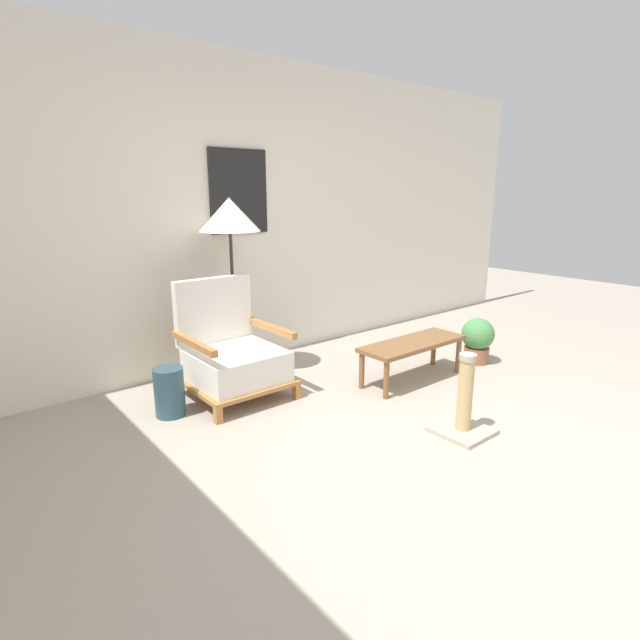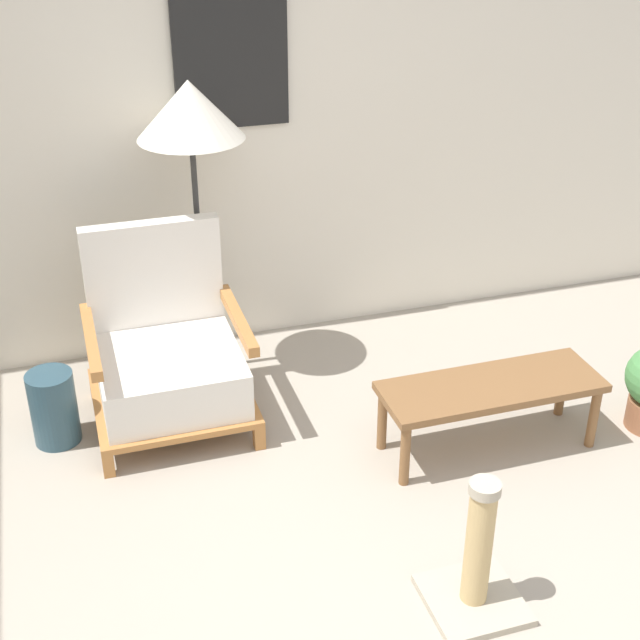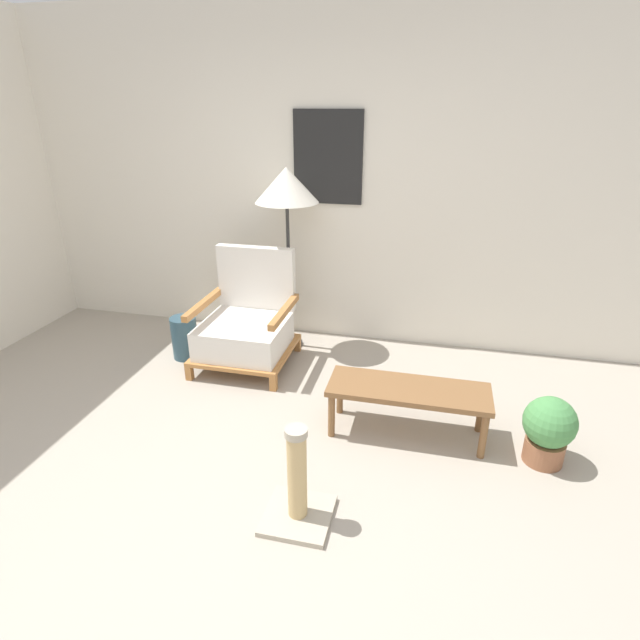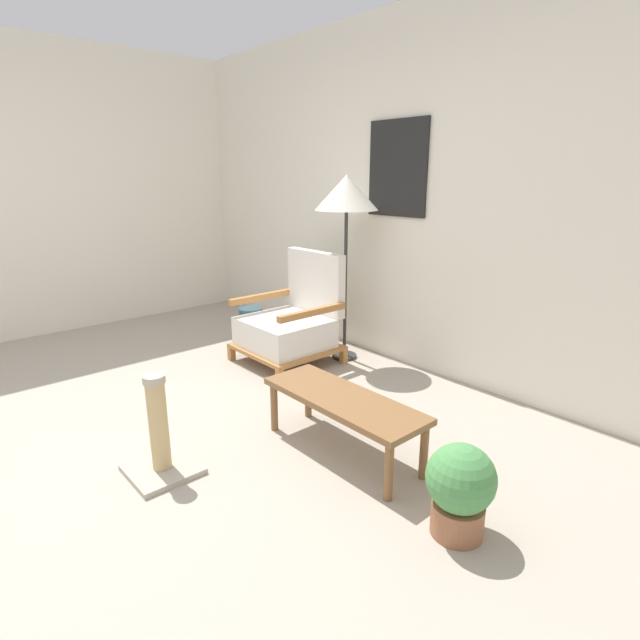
# 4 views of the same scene
# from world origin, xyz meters

# --- Properties ---
(ground_plane) EXTENTS (14.00, 14.00, 0.00)m
(ground_plane) POSITION_xyz_m (0.00, 0.00, 0.00)
(ground_plane) COLOR #A89E8E
(wall_back) EXTENTS (8.00, 0.09, 2.70)m
(wall_back) POSITION_xyz_m (-0.00, 2.49, 1.35)
(wall_back) COLOR silver
(wall_back) RESTS_ON ground_plane
(wall_left) EXTENTS (0.06, 8.00, 2.70)m
(wall_left) POSITION_xyz_m (-2.71, 0.50, 1.35)
(wall_left) COLOR silver
(wall_left) RESTS_ON ground_plane
(armchair) EXTENTS (0.73, 0.71, 0.90)m
(armchair) POSITION_xyz_m (-0.54, 1.78, 0.32)
(armchair) COLOR #B2753D
(armchair) RESTS_ON ground_plane
(floor_lamp) EXTENTS (0.50, 0.50, 1.51)m
(floor_lamp) POSITION_xyz_m (-0.29, 2.16, 1.34)
(floor_lamp) COLOR #2D2D2D
(floor_lamp) RESTS_ON ground_plane
(coffee_table) EXTENTS (1.00, 0.35, 0.34)m
(coffee_table) POSITION_xyz_m (0.79, 1.10, 0.29)
(coffee_table) COLOR brown
(coffee_table) RESTS_ON ground_plane
(vase) EXTENTS (0.21, 0.21, 0.35)m
(vase) POSITION_xyz_m (-1.07, 1.74, 0.18)
(vase) COLOR #2D4C5B
(vase) RESTS_ON ground_plane
(potted_plant) EXTENTS (0.30, 0.30, 0.42)m
(potted_plant) POSITION_xyz_m (1.60, 1.01, 0.23)
(potted_plant) COLOR #935B3D
(potted_plant) RESTS_ON ground_plane
(scratching_post) EXTENTS (0.34, 0.34, 0.55)m
(scratching_post) POSITION_xyz_m (0.31, 0.25, 0.18)
(scratching_post) COLOR #B2A893
(scratching_post) RESTS_ON ground_plane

